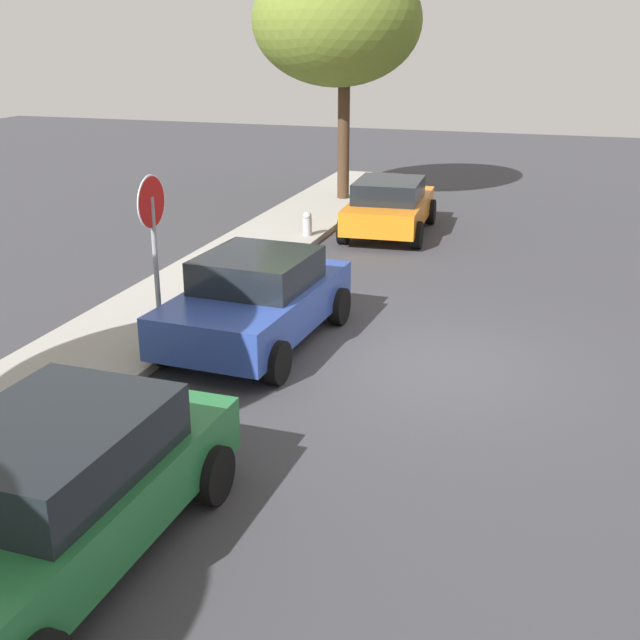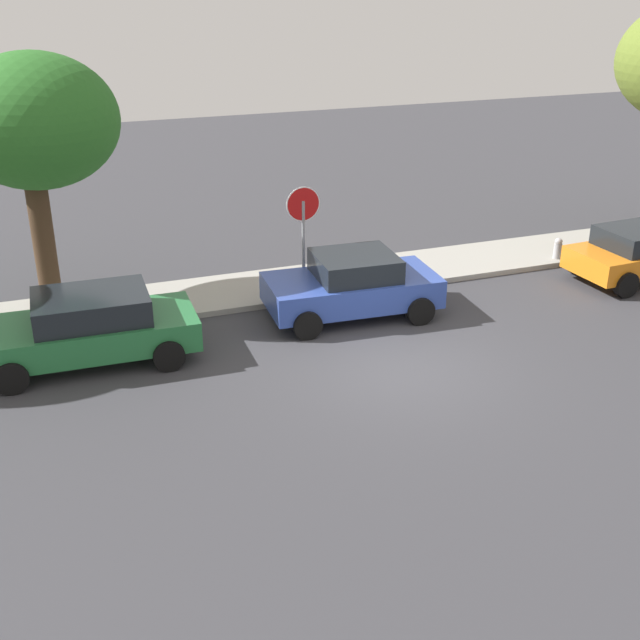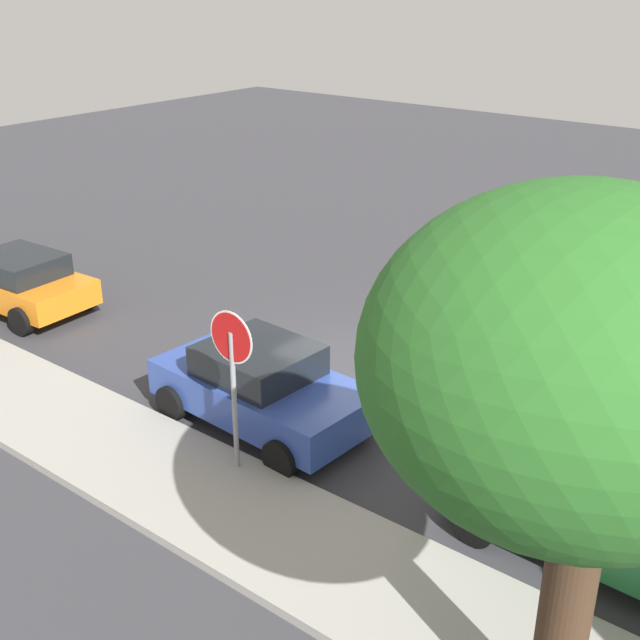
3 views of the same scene
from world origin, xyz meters
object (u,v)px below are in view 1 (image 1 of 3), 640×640
Objects in this scene: parked_car_orange at (389,206)px; street_tree_mid_block at (337,21)px; stop_sign at (153,231)px; parked_car_green at (51,493)px; parked_car_blue at (257,299)px; fire_hydrant at (307,226)px.

street_tree_mid_block is at bearing 35.96° from parked_car_orange.
parked_car_green is (-5.19, -1.69, -1.17)m from stop_sign.
stop_sign is 0.41× the size of street_tree_mid_block.
parked_car_blue is at bearing 177.45° from parked_car_orange.
stop_sign is 0.71× the size of parked_car_orange.
fire_hydrant is (7.28, -0.01, -1.56)m from stop_sign.
parked_car_blue is 7.89m from parked_car_orange.
stop_sign is 3.87× the size of fire_hydrant.
street_tree_mid_block is (11.10, 1.98, 4.26)m from parked_car_blue.
parked_car_blue reaches higher than fire_hydrant.
street_tree_mid_block is (11.80, 0.62, 3.09)m from stop_sign.
parked_car_blue is 12.05m from street_tree_mid_block.
parked_car_blue is 5.90m from parked_car_green.
parked_car_green is at bearing -172.34° from fire_hydrant.
parked_car_blue reaches higher than parked_car_orange.
street_tree_mid_block is at bearing 10.12° from parked_car_blue.
fire_hydrant is at bearing -172.06° from street_tree_mid_block.
stop_sign is at bearing 168.68° from parked_car_orange.
parked_car_green is 12.59m from fire_hydrant.
fire_hydrant is at bearing -0.11° from stop_sign.
fire_hydrant is (-4.51, -0.63, -4.65)m from street_tree_mid_block.
fire_hydrant is (6.58, 1.35, -0.39)m from parked_car_blue.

